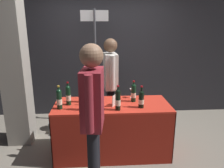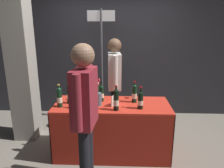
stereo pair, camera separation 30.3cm
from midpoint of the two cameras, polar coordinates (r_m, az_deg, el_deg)
ground_plane at (r=3.48m, az=2.61°, el=-17.58°), size 12.00×12.00×0.00m
back_partition at (r=4.55m, az=2.78°, el=10.82°), size 7.27×0.12×3.06m
concrete_pillar at (r=3.68m, az=-21.13°, el=7.73°), size 0.37×0.37×2.94m
tasting_table at (r=3.22m, az=2.73°, el=-9.47°), size 1.67×0.71×0.79m
featured_wine_bottle at (r=3.20m, az=-5.08°, el=-2.07°), size 0.07×0.07×0.35m
display_bottle_0 at (r=3.18m, az=8.70°, el=-2.47°), size 0.07×0.07×0.32m
display_bottle_1 at (r=2.95m, az=10.50°, el=-4.20°), size 0.08×0.08×0.31m
display_bottle_2 at (r=3.20m, az=-0.09°, el=-2.46°), size 0.07×0.07×0.30m
display_bottle_3 at (r=2.88m, az=-2.65°, el=-4.35°), size 0.07×0.07×0.33m
display_bottle_4 at (r=3.02m, az=-11.07°, el=-3.45°), size 0.07×0.07×0.33m
display_bottle_5 at (r=2.91m, az=-5.35°, el=-3.93°), size 0.07×0.07×0.34m
display_bottle_6 at (r=2.85m, az=4.16°, el=-4.24°), size 0.07×0.07×0.35m
display_bottle_7 at (r=3.14m, az=-8.65°, el=-2.59°), size 0.07×0.07×0.34m
wine_glass_near_vendor at (r=3.28m, az=-3.57°, el=-2.60°), size 0.07×0.07×0.13m
wine_glass_mid at (r=3.35m, az=8.49°, el=-2.09°), size 0.08×0.08×0.15m
flower_vase at (r=3.02m, az=-0.85°, el=-3.44°), size 0.10×0.10×0.42m
brochure_stand at (r=3.03m, az=3.51°, el=-4.40°), size 0.09×0.13×0.16m
vendor_presenter at (r=3.68m, az=3.00°, el=1.55°), size 0.24×0.59×1.69m
taster_foreground_right at (r=2.27m, az=-3.46°, el=-6.85°), size 0.25×0.55×1.73m
booth_signpost at (r=4.10m, az=-0.68°, el=7.80°), size 0.51×0.04×2.18m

